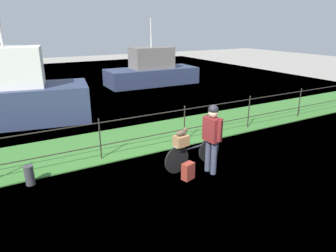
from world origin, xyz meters
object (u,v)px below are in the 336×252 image
wooden_crate (181,141)px  terrier_dog (182,132)px  backpack_on_paving (188,171)px  moored_boat_near (152,71)px  bicycle_main (193,154)px  moored_boat_mid (12,96)px  mooring_bollard (29,175)px  cyclist_person (212,133)px

wooden_crate → terrier_dog: 0.20m
backpack_on_paving → moored_boat_near: 11.58m
bicycle_main → moored_boat_mid: bearing=120.9°
terrier_dog → backpack_on_paving: 0.90m
backpack_on_paving → mooring_bollard: (-3.20, 1.49, 0.03)m
wooden_crate → cyclist_person: 0.74m
cyclist_person → moored_boat_near: moored_boat_near is taller
bicycle_main → wooden_crate: (-0.38, -0.04, 0.44)m
mooring_bollard → moored_boat_near: 11.93m
bicycle_main → terrier_dog: terrier_dog is taller
backpack_on_paving → moored_boat_near: size_ratio=0.07×
bicycle_main → backpack_on_paving: size_ratio=4.30×
wooden_crate → moored_boat_mid: size_ratio=0.06×
bicycle_main → wooden_crate: bearing=-173.4°
moored_boat_near → cyclist_person: bearing=-109.0°
terrier_dog → moored_boat_mid: size_ratio=0.06×
moored_boat_mid → terrier_dog: bearing=-61.8°
terrier_dog → cyclist_person: size_ratio=0.19×
moored_boat_near → wooden_crate: bearing=-112.6°
terrier_dog → backpack_on_paving: terrier_dog is taller
wooden_crate → mooring_bollard: wooden_crate is taller
cyclist_person → moored_boat_mid: moored_boat_mid is taller
backpack_on_paving → moored_boat_near: moored_boat_near is taller
bicycle_main → moored_boat_near: (3.91, 10.27, 0.42)m
wooden_crate → cyclist_person: (0.60, -0.38, 0.20)m
wooden_crate → moored_boat_mid: 6.96m
wooden_crate → terrier_dog: (0.02, 0.00, 0.20)m
wooden_crate → cyclist_person: bearing=-32.4°
bicycle_main → terrier_dog: (-0.36, -0.04, 0.65)m
wooden_crate → moored_boat_near: 11.18m
bicycle_main → wooden_crate: wooden_crate is taller
mooring_bollard → moored_boat_near: moored_boat_near is taller
terrier_dog → moored_boat_near: 11.17m
backpack_on_paving → mooring_bollard: mooring_bollard is taller
terrier_dog → cyclist_person: bearing=-33.7°
wooden_crate → backpack_on_paving: size_ratio=0.81×
cyclist_person → moored_boat_mid: size_ratio=0.31×
mooring_bollard → bicycle_main: bearing=-16.1°
bicycle_main → backpack_on_paving: 0.64m
moored_boat_near → mooring_bollard: bearing=-129.3°
moored_boat_mid → bicycle_main: bearing=-59.1°
bicycle_main → moored_boat_mid: (-3.65, 6.10, 0.62)m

